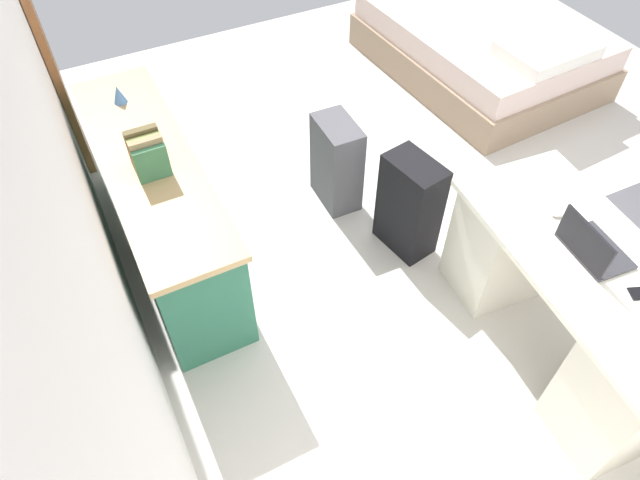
# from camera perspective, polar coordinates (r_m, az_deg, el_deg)

# --- Properties ---
(ground_plane) EXTENTS (5.61, 5.61, 0.00)m
(ground_plane) POSITION_cam_1_polar(r_m,az_deg,el_deg) (4.00, 11.66, 4.57)
(ground_plane) COLOR beige
(wall_back) EXTENTS (4.61, 0.10, 2.83)m
(wall_back) POSITION_cam_1_polar(r_m,az_deg,el_deg) (2.52, -26.80, 11.96)
(wall_back) COLOR white
(wall_back) RESTS_ON ground_plane
(door_wooden) EXTENTS (0.88, 0.05, 2.04)m
(door_wooden) POSITION_cam_1_polar(r_m,az_deg,el_deg) (4.26, -27.33, 20.02)
(door_wooden) COLOR brown
(door_wooden) RESTS_ON ground_plane
(desk) EXTENTS (1.50, 0.80, 0.73)m
(desk) POSITION_cam_1_polar(r_m,az_deg,el_deg) (3.12, 23.99, -5.94)
(desk) COLOR silver
(desk) RESTS_ON ground_plane
(credenza) EXTENTS (1.80, 0.48, 0.75)m
(credenza) POSITION_cam_1_polar(r_m,az_deg,el_deg) (3.44, -15.77, 3.33)
(credenza) COLOR #28664C
(credenza) RESTS_ON ground_plane
(bed) EXTENTS (1.97, 1.50, 0.58)m
(bed) POSITION_cam_1_polar(r_m,az_deg,el_deg) (5.22, 15.98, 18.43)
(bed) COLOR gray
(bed) RESTS_ON ground_plane
(suitcase_black) EXTENTS (0.39, 0.28, 0.66)m
(suitcase_black) POSITION_cam_1_polar(r_m,az_deg,el_deg) (3.42, 9.05, 3.46)
(suitcase_black) COLOR black
(suitcase_black) RESTS_ON ground_plane
(suitcase_spare_grey) EXTENTS (0.37, 0.23, 0.62)m
(suitcase_spare_grey) POSITION_cam_1_polar(r_m,az_deg,el_deg) (3.69, 1.69, 7.79)
(suitcase_spare_grey) COLOR #4C4C51
(suitcase_spare_grey) RESTS_ON ground_plane
(laptop) EXTENTS (0.33, 0.25, 0.21)m
(laptop) POSITION_cam_1_polar(r_m,az_deg,el_deg) (2.85, 25.80, -0.65)
(laptop) COLOR #333338
(laptop) RESTS_ON desk
(computer_mouse) EXTENTS (0.07, 0.11, 0.03)m
(computer_mouse) POSITION_cam_1_polar(r_m,az_deg,el_deg) (3.01, 23.20, 2.62)
(computer_mouse) COLOR white
(computer_mouse) RESTS_ON desk
(book_row) EXTENTS (0.20, 0.17, 0.23)m
(book_row) POSITION_cam_1_polar(r_m,az_deg,el_deg) (3.05, -17.10, 8.45)
(book_row) COLOR #366B47
(book_row) RESTS_ON credenza
(figurine_small) EXTENTS (0.08, 0.08, 0.11)m
(figurine_small) POSITION_cam_1_polar(r_m,az_deg,el_deg) (3.63, -19.77, 13.74)
(figurine_small) COLOR #4C7FBF
(figurine_small) RESTS_ON credenza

